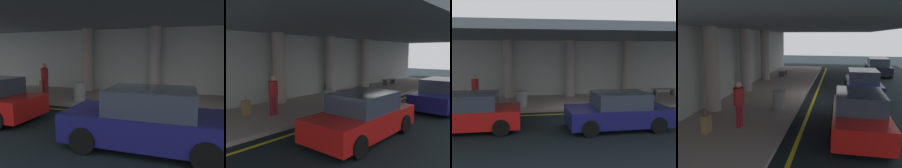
% 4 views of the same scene
% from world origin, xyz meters
% --- Properties ---
extents(ground_plane, '(60.00, 60.00, 0.00)m').
position_xyz_m(ground_plane, '(0.00, 0.00, 0.00)').
color(ground_plane, black).
extents(sidewalk, '(26.00, 4.20, 0.15)m').
position_xyz_m(sidewalk, '(0.00, 3.10, 0.07)').
color(sidewalk, '#A5928D').
rests_on(sidewalk, ground).
extents(lane_stripe_yellow, '(26.00, 0.14, 0.01)m').
position_xyz_m(lane_stripe_yellow, '(0.00, 0.49, 0.00)').
color(lane_stripe_yellow, yellow).
rests_on(lane_stripe_yellow, ground).
extents(support_column_left_mid, '(0.66, 0.66, 3.65)m').
position_xyz_m(support_column_left_mid, '(-4.00, 4.64, 1.97)').
color(support_column_left_mid, '#A8958F').
rests_on(support_column_left_mid, sidewalk).
extents(support_column_center, '(0.66, 0.66, 3.65)m').
position_xyz_m(support_column_center, '(0.00, 4.64, 1.97)').
color(support_column_center, '#9E9293').
rests_on(support_column_center, sidewalk).
extents(ceiling_overhang, '(28.00, 13.20, 0.30)m').
position_xyz_m(ceiling_overhang, '(0.00, 2.60, 3.95)').
color(ceiling_overhang, slate).
rests_on(ceiling_overhang, support_column_far_left).
extents(terminal_back_wall, '(26.00, 0.30, 3.80)m').
position_xyz_m(terminal_back_wall, '(0.00, 5.35, 1.90)').
color(terminal_back_wall, '#B1B7B1').
rests_on(terminal_back_wall, ground).
extents(car_navy, '(4.10, 1.92, 1.50)m').
position_xyz_m(car_navy, '(0.71, -2.15, 0.71)').
color(car_navy, navy).
rests_on(car_navy, ground).
extents(traveler_with_luggage, '(0.38, 0.38, 1.68)m').
position_xyz_m(traveler_with_luggage, '(-5.70, 2.71, 1.11)').
color(traveler_with_luggage, maroon).
rests_on(traveler_with_luggage, sidewalk).
extents(suitcase_upright_primary, '(0.36, 0.22, 0.90)m').
position_xyz_m(suitcase_upright_primary, '(-6.48, 3.60, 0.46)').
color(suitcase_upright_primary, olive).
rests_on(suitcase_upright_primary, sidewalk).
extents(trash_bin_steel, '(0.56, 0.56, 0.85)m').
position_xyz_m(trash_bin_steel, '(-3.17, 1.87, 0.57)').
color(trash_bin_steel, gray).
rests_on(trash_bin_steel, sidewalk).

